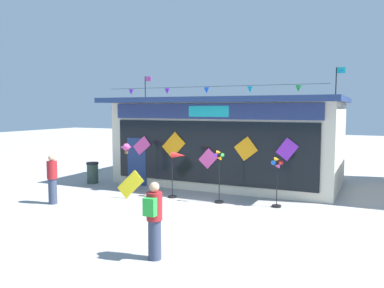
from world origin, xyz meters
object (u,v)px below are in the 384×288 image
object	(u,v)px
wind_spinner_center_right	(277,175)
display_kite_on_ground	(131,184)
kite_shop_building	(229,140)
person_mid_plaza	(52,179)
trash_bin	(93,173)
person_near_camera	(154,219)
wind_spinner_far_left	(127,157)
wind_spinner_center_left	(219,171)
wind_spinner_left	(177,164)

from	to	relation	value
wind_spinner_center_right	display_kite_on_ground	world-z (taller)	wind_spinner_center_right
kite_shop_building	wind_spinner_center_right	bearing A→B (deg)	-49.83
kite_shop_building	person_mid_plaza	xyz separation A→B (m)	(-4.07, -6.22, -1.00)
kite_shop_building	trash_bin	bearing A→B (deg)	-152.49
person_near_camera	trash_bin	distance (m)	9.23
wind_spinner_far_left	wind_spinner_center_left	distance (m)	3.94
person_mid_plaza	person_near_camera	bearing A→B (deg)	86.18
kite_shop_building	wind_spinner_far_left	world-z (taller)	kite_shop_building
kite_shop_building	wind_spinner_center_right	world-z (taller)	kite_shop_building
trash_bin	kite_shop_building	bearing A→B (deg)	27.51
wind_spinner_left	display_kite_on_ground	xyz separation A→B (m)	(-1.46, -0.80, -0.74)
wind_spinner_center_right	trash_bin	bearing A→B (deg)	175.16
wind_spinner_center_left	wind_spinner_center_right	size ratio (longest dim) A/B	1.09
kite_shop_building	wind_spinner_far_left	bearing A→B (deg)	-130.18
wind_spinner_center_right	trash_bin	size ratio (longest dim) A/B	1.83
wind_spinner_far_left	display_kite_on_ground	bearing A→B (deg)	-49.32
person_mid_plaza	display_kite_on_ground	size ratio (longest dim) A/B	1.76
wind_spinner_far_left	person_mid_plaza	size ratio (longest dim) A/B	1.12
wind_spinner_center_right	wind_spinner_left	bearing A→B (deg)	-176.05
kite_shop_building	wind_spinner_center_right	xyz separation A→B (m)	(2.89, -3.43, -0.78)
wind_spinner_center_left	wind_spinner_center_right	distance (m)	1.93
person_mid_plaza	trash_bin	xyz separation A→B (m)	(-1.19, 3.48, -0.40)
wind_spinner_center_left	display_kite_on_ground	distance (m)	3.24
person_near_camera	display_kite_on_ground	world-z (taller)	person_near_camera
wind_spinner_far_left	display_kite_on_ground	xyz separation A→B (m)	(0.84, -0.98, -0.83)
wind_spinner_center_right	wind_spinner_center_left	bearing A→B (deg)	-171.85
wind_spinner_far_left	person_near_camera	world-z (taller)	wind_spinner_far_left
wind_spinner_center_left	person_mid_plaza	distance (m)	5.65
wind_spinner_far_left	trash_bin	xyz separation A→B (m)	(-2.31, 0.75, -0.89)
person_near_camera	display_kite_on_ground	xyz separation A→B (m)	(-3.66, 4.47, -0.37)
trash_bin	wind_spinner_center_left	bearing A→B (deg)	-8.79
kite_shop_building	wind_spinner_left	bearing A→B (deg)	-99.99
wind_spinner_center_left	person_mid_plaza	size ratio (longest dim) A/B	1.08
display_kite_on_ground	wind_spinner_left	bearing A→B (deg)	28.61
wind_spinner_far_left	wind_spinner_center_right	distance (m)	5.85
wind_spinner_left	person_mid_plaza	distance (m)	4.29
wind_spinner_far_left	person_mid_plaza	distance (m)	2.99
person_near_camera	display_kite_on_ground	distance (m)	5.79
person_near_camera	display_kite_on_ground	bearing A→B (deg)	-53.26
wind_spinner_far_left	trash_bin	bearing A→B (deg)	161.93
wind_spinner_left	display_kite_on_ground	distance (m)	1.82
wind_spinner_far_left	wind_spinner_center_left	world-z (taller)	wind_spinner_far_left
wind_spinner_center_left	wind_spinner_far_left	bearing A→B (deg)	176.93
trash_bin	display_kite_on_ground	distance (m)	3.59
display_kite_on_ground	person_near_camera	bearing A→B (deg)	-50.68
wind_spinner_far_left	wind_spinner_left	bearing A→B (deg)	-4.51
wind_spinner_center_left	trash_bin	size ratio (longest dim) A/B	2.00
person_mid_plaza	wind_spinner_center_left	bearing A→B (deg)	138.49
wind_spinner_left	trash_bin	world-z (taller)	wind_spinner_left
wind_spinner_far_left	wind_spinner_left	size ratio (longest dim) A/B	1.12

